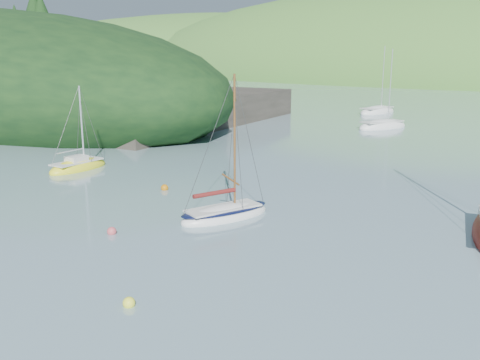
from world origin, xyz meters
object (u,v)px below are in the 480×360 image
Objects in this scene: daysailer_white at (225,214)px; distant_sloop_a at (382,127)px; sailboat_yellow at (78,167)px; distant_sloop_c at (377,112)px.

distant_sloop_a is (-8.40, 37.60, -0.03)m from daysailer_white.
daysailer_white is 0.84× the size of distant_sloop_a.
daysailer_white is 38.53m from distant_sloop_a.
distant_sloop_a is at bearing 70.01° from sailboat_yellow.
daysailer_white is 16.80m from sailboat_yellow.
daysailer_white is at bearing -56.68° from distant_sloop_a.
sailboat_yellow is at bearing -170.61° from daysailer_white.
daysailer_white is at bearing -13.77° from sailboat_yellow.
distant_sloop_a is at bearing -52.23° from distant_sloop_c.
daysailer_white is 53.66m from distant_sloop_c.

